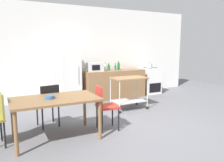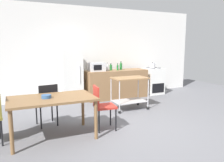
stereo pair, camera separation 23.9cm
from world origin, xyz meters
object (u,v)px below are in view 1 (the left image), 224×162
(chair_red, at_px, (104,104))
(fruit_bowl, at_px, (50,97))
(chair_black, at_px, (48,103))
(bottle_sesame_oil, at_px, (115,67))
(bottle_wine, at_px, (109,67))
(refrigerator, at_px, (69,76))
(stove_oven, at_px, (150,81))
(bottle_soy_sauce, at_px, (105,67))
(bottle_vinegar, at_px, (119,66))
(kitchen_cart, at_px, (129,88))
(microwave, at_px, (95,67))
(kettle, at_px, (149,65))
(dining_table, at_px, (55,102))

(chair_red, relative_size, fruit_bowl, 5.19)
(chair_black, distance_m, bottle_sesame_oil, 3.01)
(bottle_wine, distance_m, fruit_bowl, 3.39)
(refrigerator, distance_m, bottle_wine, 1.30)
(chair_red, height_order, stove_oven, stove_oven)
(bottle_soy_sauce, xyz_separation_m, fruit_bowl, (-2.22, -2.40, -0.22))
(stove_oven, distance_m, bottle_sesame_oil, 1.52)
(chair_black, bearing_deg, bottle_vinegar, -154.29)
(stove_oven, bearing_deg, refrigerator, 178.40)
(chair_black, distance_m, kitchen_cart, 2.20)
(chair_red, bearing_deg, refrigerator, 5.87)
(chair_black, bearing_deg, bottle_wine, -150.55)
(stove_oven, bearing_deg, microwave, -178.61)
(fruit_bowl, bearing_deg, bottle_soy_sauce, 47.24)
(microwave, distance_m, bottle_wine, 0.51)
(bottle_soy_sauce, height_order, fruit_bowl, bottle_soy_sauce)
(stove_oven, relative_size, bottle_soy_sauce, 3.78)
(refrigerator, bearing_deg, stove_oven, -1.60)
(bottle_sesame_oil, xyz_separation_m, kettle, (1.30, -0.04, 0.02))
(chair_black, distance_m, microwave, 2.49)
(stove_oven, xyz_separation_m, fruit_bowl, (-3.97, -2.41, 0.33))
(stove_oven, height_order, microwave, microwave)
(chair_black, height_order, microwave, microwave)
(chair_black, height_order, bottle_vinegar, bottle_vinegar)
(fruit_bowl, bearing_deg, dining_table, 7.13)
(chair_black, height_order, kettle, kettle)
(dining_table, relative_size, kettle, 6.26)
(stove_oven, height_order, bottle_sesame_oil, bottle_sesame_oil)
(stove_oven, relative_size, microwave, 2.00)
(chair_red, height_order, bottle_sesame_oil, bottle_sesame_oil)
(bottle_wine, relative_size, bottle_sesame_oil, 0.98)
(chair_black, height_order, bottle_soy_sauce, bottle_soy_sauce)
(dining_table, height_order, stove_oven, stove_oven)
(chair_red, relative_size, bottle_vinegar, 3.33)
(stove_oven, bearing_deg, fruit_bowl, -148.79)
(refrigerator, xyz_separation_m, bottle_vinegar, (1.65, -0.03, 0.24))
(microwave, relative_size, fruit_bowl, 2.68)
(refrigerator, height_order, bottle_wine, refrigerator)
(stove_oven, distance_m, fruit_bowl, 4.66)
(chair_red, xyz_separation_m, refrigerator, (0.02, 2.49, 0.26))
(kettle, bearing_deg, refrigerator, 176.30)
(kitchen_cart, height_order, fruit_bowl, kitchen_cart)
(kettle, bearing_deg, fruit_bowl, -149.08)
(bottle_wine, distance_m, kettle, 1.51)
(bottle_soy_sauce, height_order, bottle_vinegar, bottle_vinegar)
(fruit_bowl, bearing_deg, bottle_wine, 45.93)
(chair_black, relative_size, kettle, 3.71)
(fruit_bowl, bearing_deg, microwave, 51.83)
(refrigerator, height_order, bottle_sesame_oil, refrigerator)
(refrigerator, height_order, microwave, refrigerator)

